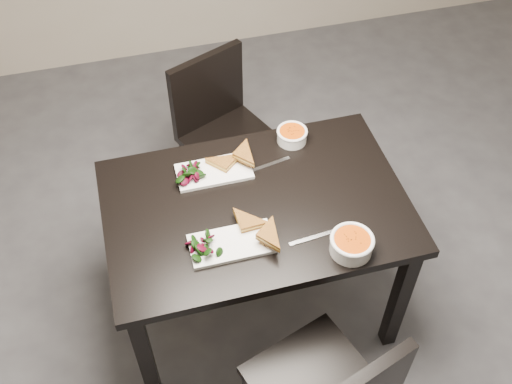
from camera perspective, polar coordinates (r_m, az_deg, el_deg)
ground at (r=2.93m, az=7.77°, el=-14.18°), size 5.00×5.00×0.00m
table at (r=2.48m, az=0.00°, el=-2.58°), size 1.20×0.80×0.75m
chair_far at (r=3.13m, az=-3.24°, el=6.20°), size 0.55×0.55×0.85m
plate_near at (r=2.28m, az=-2.29°, el=-4.86°), size 0.32×0.16×0.02m
sandwich_near at (r=2.27m, az=-0.80°, el=-3.72°), size 0.16×0.13×0.05m
salad_near at (r=2.24m, az=-4.80°, el=-4.92°), size 0.10×0.09×0.04m
soup_bowl_near at (r=2.26m, az=8.95°, el=-4.80°), size 0.16×0.16×0.07m
cutlery_near at (r=2.31m, az=5.22°, el=-4.31°), size 0.18×0.03×0.00m
plate_far at (r=2.52m, az=-3.95°, el=1.92°), size 0.31×0.15×0.02m
sandwich_far at (r=2.50m, az=-2.46°, el=2.48°), size 0.19×0.19×0.05m
salad_far at (r=2.49m, az=-6.23°, el=1.94°), size 0.10×0.09×0.04m
soup_bowl_far at (r=2.64m, az=3.39°, el=5.38°), size 0.13×0.13×0.06m
cutlery_far at (r=2.55m, az=1.36°, el=2.62°), size 0.18×0.05×0.00m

